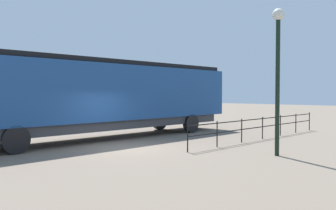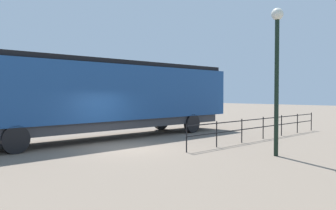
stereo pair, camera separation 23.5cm
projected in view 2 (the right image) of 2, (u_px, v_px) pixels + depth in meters
ground_plane at (126, 149)px, 15.14m from camera, size 120.00×120.00×0.00m
locomotive at (115, 95)px, 18.75m from camera, size 2.91×16.20×3.96m
lamp_post at (277, 58)px, 13.24m from camera, size 0.44×0.44×5.44m
platform_fence at (263, 125)px, 18.28m from camera, size 0.05×11.74×1.12m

